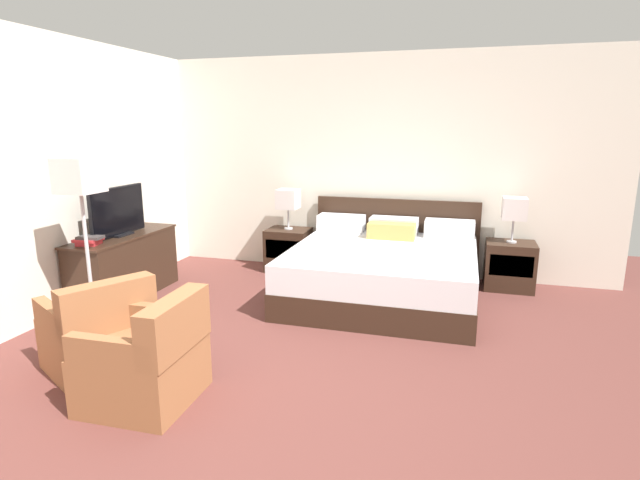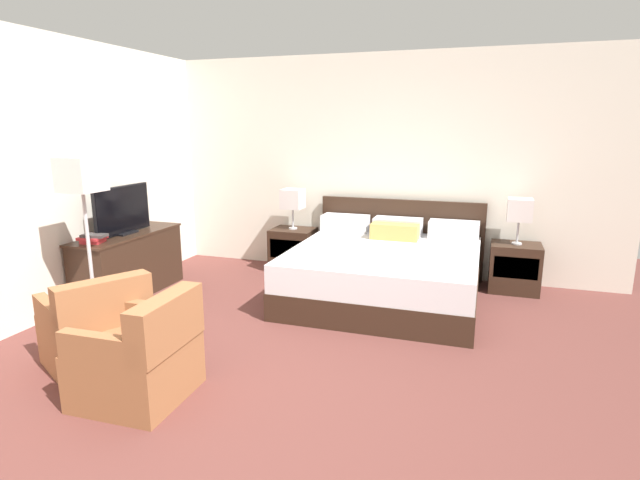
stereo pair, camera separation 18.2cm
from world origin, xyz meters
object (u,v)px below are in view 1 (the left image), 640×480
at_px(nightstand_right, 509,266).
at_px(book_red_cover, 89,243).
at_px(armchair_companion, 148,362).
at_px(dresser, 125,265).
at_px(bed, 383,270).
at_px(floor_lamp, 80,189).
at_px(nightstand_left, 289,250).
at_px(table_lamp_right, 514,209).
at_px(table_lamp_left, 288,199).
at_px(book_blue_cover, 88,240).
at_px(armchair_by_window, 100,335).
at_px(tv, 118,212).
at_px(book_small_top, 90,237).

xyz_separation_m(nightstand_right, book_red_cover, (-4.09, -1.96, 0.44)).
bearing_deg(armchair_companion, dresser, 130.52).
relative_size(bed, floor_lamp, 1.27).
distance_m(nightstand_right, armchair_companion, 4.15).
bearing_deg(floor_lamp, armchair_companion, -35.99).
xyz_separation_m(bed, nightstand_left, (-1.35, 0.70, -0.03)).
xyz_separation_m(nightstand_left, table_lamp_right, (2.70, 0.00, 0.66)).
bearing_deg(table_lamp_left, book_blue_cover, -125.38).
xyz_separation_m(armchair_by_window, armchair_companion, (0.63, -0.29, 0.00)).
xyz_separation_m(tv, book_blue_cover, (-0.01, -0.46, -0.20)).
bearing_deg(dresser, table_lamp_right, 19.84).
height_order(dresser, tv, tv).
height_order(table_lamp_left, book_red_cover, table_lamp_left).
height_order(nightstand_left, armchair_companion, armchair_companion).
height_order(bed, armchair_companion, bed).
xyz_separation_m(bed, book_small_top, (-2.72, -1.26, 0.47)).
distance_m(table_lamp_left, armchair_companion, 3.34).
xyz_separation_m(book_blue_cover, armchair_companion, (1.55, -1.31, -0.46)).
bearing_deg(armchair_by_window, table_lamp_left, 81.06).
xyz_separation_m(nightstand_left, book_small_top, (-1.37, -1.96, 0.50)).
distance_m(table_lamp_right, armchair_by_window, 4.41).
xyz_separation_m(bed, armchair_by_window, (-1.82, -2.29, -0.02)).
xyz_separation_m(table_lamp_right, armchair_companion, (-2.55, -3.28, -0.65)).
bearing_deg(armchair_by_window, table_lamp_right, 43.27).
distance_m(table_lamp_right, dresser, 4.38).
relative_size(dresser, book_blue_cover, 5.86).
height_order(nightstand_left, book_red_cover, book_red_cover).
relative_size(book_blue_cover, armchair_companion, 0.31).
relative_size(table_lamp_left, book_blue_cover, 2.20).
height_order(armchair_by_window, armchair_companion, same).
xyz_separation_m(nightstand_right, table_lamp_right, (0.00, 0.00, 0.66)).
distance_m(nightstand_right, table_lamp_left, 2.78).
bearing_deg(nightstand_right, bed, -152.60).
bearing_deg(armchair_by_window, dresser, 121.11).
distance_m(tv, book_red_cover, 0.51).
xyz_separation_m(dresser, tv, (0.00, -0.03, 0.59)).
distance_m(nightstand_right, dresser, 4.35).
bearing_deg(table_lamp_left, tv, -132.51).
bearing_deg(bed, nightstand_right, 27.40).
relative_size(nightstand_right, book_small_top, 2.36).
distance_m(table_lamp_right, book_blue_cover, 4.55).
bearing_deg(book_red_cover, tv, 88.88).
height_order(table_lamp_left, dresser, table_lamp_left).
distance_m(book_small_top, floor_lamp, 0.82).
bearing_deg(table_lamp_right, tv, -159.75).
height_order(dresser, book_small_top, book_small_top).
relative_size(book_red_cover, armchair_companion, 0.26).
height_order(dresser, floor_lamp, floor_lamp).
xyz_separation_m(bed, armchair_companion, (-1.19, -2.57, -0.02)).
bearing_deg(book_red_cover, nightstand_left, 54.70).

